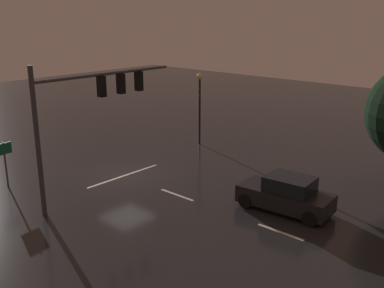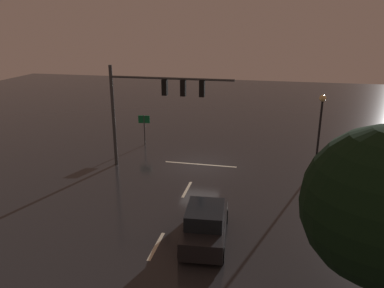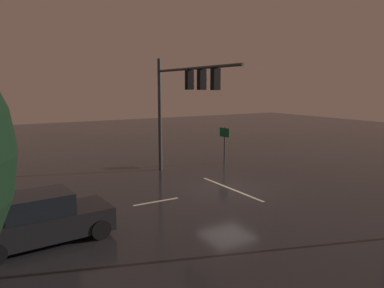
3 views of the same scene
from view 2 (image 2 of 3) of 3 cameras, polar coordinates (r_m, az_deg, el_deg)
name	(u,v)px [view 2 (image 2 of 3)]	position (r m, az deg, el deg)	size (l,w,h in m)	color
ground_plane	(200,165)	(25.89, 1.22, -3.22)	(80.00, 80.00, 0.00)	#232326
traffic_signal_assembly	(155,97)	(24.25, -5.67, 7.06)	(8.07, 0.47, 6.77)	#383A3D
lane_dash_far	(187,189)	(22.28, -0.77, -6.87)	(2.20, 0.16, 0.01)	beige
lane_dash_mid	(156,246)	(17.22, -5.43, -15.11)	(2.20, 0.16, 0.01)	beige
stop_bar	(200,164)	(26.02, 1.29, -3.09)	(5.00, 0.16, 0.01)	beige
car_approaching	(205,224)	(17.18, 2.03, -12.02)	(2.20, 4.48, 1.70)	black
street_lamp_left_kerb	(321,118)	(25.70, 18.90, 3.80)	(0.44, 0.44, 4.98)	black
route_sign	(144,123)	(29.81, -7.25, 3.11)	(0.90, 0.19, 2.45)	#383A3D
tree_left_near	(384,206)	(12.76, 27.05, -8.42)	(4.94, 4.94, 6.62)	#382314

